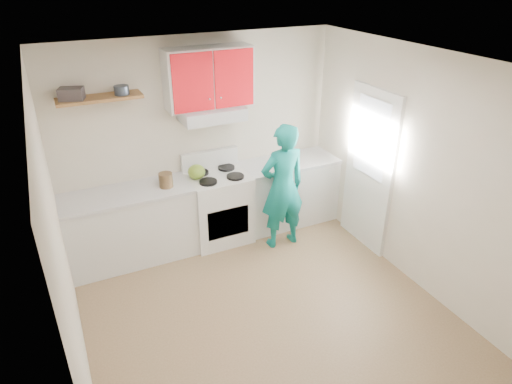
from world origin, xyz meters
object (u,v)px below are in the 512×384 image
kettle (197,172)px  crock (166,181)px  person (283,187)px  tin (122,90)px  stove (219,207)px

kettle → crock: (-0.41, -0.06, -0.01)m
kettle → person: (0.95, -0.50, -0.19)m
tin → person: (1.69, -0.62, -1.26)m
stove → crock: (-0.67, -0.03, 0.54)m
stove → person: (0.68, -0.47, 0.36)m
stove → crock: bearing=-177.1°
tin → crock: 1.15m
crock → person: bearing=-18.0°
kettle → person: size_ratio=0.13×
stove → tin: tin is taller
crock → person: 1.43m
kettle → person: 1.09m
person → tin: bearing=-20.7°
tin → kettle: size_ratio=0.74×
crock → person: size_ratio=0.12×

